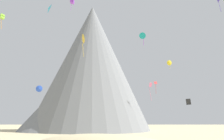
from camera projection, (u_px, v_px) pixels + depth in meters
rock_massif at (88, 74)px, 102.03m from camera, size 72.78×72.78×60.53m
kite_teal_mid at (143, 36)px, 54.33m from camera, size 1.66×0.69×3.39m
kite_black_low at (189, 102)px, 44.08m from camera, size 1.17×0.41×1.29m
kite_indigo_high at (219, 0)px, 52.33m from camera, size 0.41×1.17×4.40m
kite_violet_high at (73, 2)px, 67.03m from camera, size 1.22×1.13×3.70m
kite_blue_low at (40, 89)px, 57.42m from camera, size 1.74×0.53×1.73m
kite_lime_high at (3, 17)px, 49.72m from camera, size 1.23×1.23×3.46m
kite_cyan_high at (50, 8)px, 51.29m from camera, size 1.99×2.44×2.29m
kite_red_mid at (156, 84)px, 70.24m from camera, size 1.17×0.58×3.97m
kite_gold_mid at (83, 39)px, 50.82m from camera, size 1.41×2.31×5.46m
kite_yellow_high at (170, 63)px, 87.52m from camera, size 2.19×1.08×3.76m
kite_rainbow_mid at (151, 87)px, 67.31m from camera, size 1.00×0.38×5.59m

